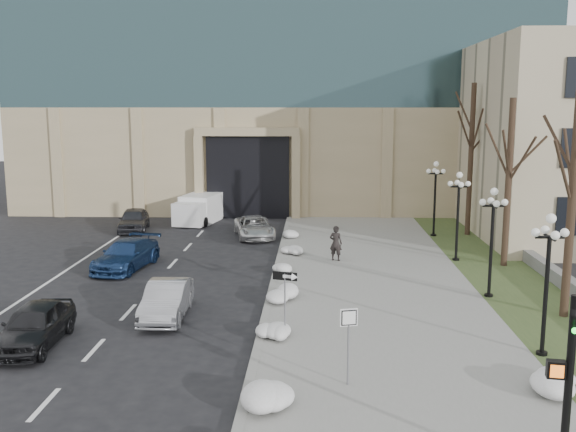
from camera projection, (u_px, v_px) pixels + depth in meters
The scene contains 28 objects.
sidewalk at pixel (372, 286), 28.95m from camera, with size 9.00×40.00×0.12m, color gray.
curb at pixel (273, 285), 29.14m from camera, with size 0.30×40.00×0.14m, color gray.
grass_strip at pixel (518, 288), 28.68m from camera, with size 4.00×40.00×0.10m, color #384B25.
stone_wall at pixel (548, 271), 30.52m from camera, with size 0.50×30.00×0.70m, color slate.
car_a at pixel (34, 325), 21.77m from camera, with size 1.74×4.33×1.47m, color black.
car_b at pixel (167, 300), 24.73m from camera, with size 1.48×4.24×1.40m, color #96979D.
car_c at pixel (126, 255), 32.19m from camera, with size 2.00×4.92×1.43m, color navy.
car_d at pixel (254, 227), 39.96m from camera, with size 2.16×4.68×1.30m, color beige.
car_e at pixel (134, 220), 42.02m from camera, with size 1.77×4.40×1.50m, color #313237.
pedestrian at pixel (336, 243), 33.39m from camera, with size 0.67×0.44×1.85m, color black.
box_truck at pixel (202, 208), 45.63m from camera, with size 3.24×6.42×1.95m.
one_way_sign at pixel (289, 284), 22.06m from camera, with size 0.91×0.39×2.45m.
keep_sign at pixel (349, 330), 18.29m from camera, with size 0.51×0.17×2.40m.
traffic_signal at pixel (566, 395), 13.34m from camera, with size 0.74×0.98×4.30m.
snow_clump_b at pixel (270, 395), 17.51m from camera, with size 1.10×1.60×0.36m, color silver.
snow_clump_c at pixel (277, 330), 22.61m from camera, with size 1.10×1.60×0.36m, color silver.
snow_clump_d at pixel (281, 297), 26.45m from camera, with size 1.10×1.60×0.36m, color silver.
snow_clump_e at pixel (283, 269), 31.03m from camera, with size 1.10×1.60×0.36m, color silver.
snow_clump_f at pixel (291, 250), 35.15m from camera, with size 1.10×1.60×0.36m, color silver.
snow_clump_g at pixel (289, 235), 39.36m from camera, with size 1.10×1.60×0.36m, color silver.
snow_clump_h at pixel (555, 384), 18.20m from camera, with size 1.10×1.60×0.36m, color silver.
lamppost_a at pixel (548, 266), 20.37m from camera, with size 1.18×1.18×4.76m.
lamppost_b at pixel (492, 228), 26.77m from camera, with size 1.18×1.18×4.76m.
lamppost_c at pixel (458, 204), 33.17m from camera, with size 1.18×1.18×4.76m.
lamppost_d at pixel (435, 189), 39.57m from camera, with size 1.18×1.18×4.76m.
tree_near at pixel (575, 168), 23.75m from camera, with size 3.20×3.20×9.00m.
tree_mid at pixel (510, 159), 31.68m from camera, with size 3.20×3.20×8.50m.
tree_far at pixel (472, 138), 39.45m from camera, with size 3.20×3.20×9.50m.
Camera 1 is at (0.89, -14.14, 8.07)m, focal length 40.00 mm.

